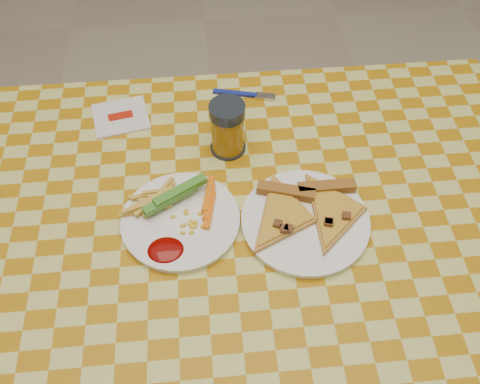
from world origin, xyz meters
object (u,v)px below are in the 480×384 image
object	(u,v)px
table	(232,247)
plate_right	(305,222)
plate_left	(181,221)
drink_glass	(227,128)

from	to	relation	value
table	plate_right	xyz separation A→B (m)	(0.14, -0.01, 0.08)
plate_left	drink_glass	size ratio (longest dim) A/B	1.83
table	drink_glass	bearing A→B (deg)	87.42
plate_right	drink_glass	distance (m)	0.25
plate_right	drink_glass	xyz separation A→B (m)	(-0.13, 0.21, 0.05)
plate_left	plate_right	distance (m)	0.23
table	plate_right	world-z (taller)	plate_right
plate_left	plate_right	size ratio (longest dim) A/B	0.93
table	plate_left	distance (m)	0.12
table	plate_left	bearing A→B (deg)	170.89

